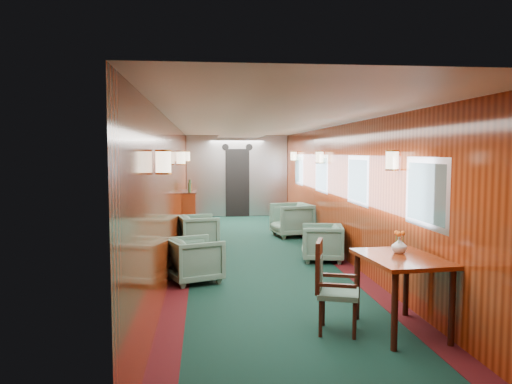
# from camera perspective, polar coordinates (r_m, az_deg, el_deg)

# --- Properties ---
(room) EXTENTS (12.00, 12.10, 2.40)m
(room) POSITION_cam_1_polar(r_m,az_deg,el_deg) (8.87, 0.36, 2.84)
(room) COLOR black
(room) RESTS_ON ground
(bulkhead) EXTENTS (2.98, 0.17, 2.39)m
(bulkhead) POSITION_cam_1_polar(r_m,az_deg,el_deg) (14.78, -2.15, 1.79)
(bulkhead) COLOR #A2A5A9
(bulkhead) RESTS_ON ground
(windows_right) EXTENTS (0.02, 8.60, 0.80)m
(windows_right) POSITION_cam_1_polar(r_m,az_deg,el_deg) (9.40, 9.25, 1.76)
(windows_right) COLOR silver
(windows_right) RESTS_ON ground
(wall_sconces) EXTENTS (2.97, 7.97, 0.25)m
(wall_sconces) POSITION_cam_1_polar(r_m,az_deg,el_deg) (9.43, -0.01, 3.89)
(wall_sconces) COLOR #FFEEC6
(wall_sconces) RESTS_ON ground
(dining_table) EXTENTS (0.85, 1.14, 0.81)m
(dining_table) POSITION_cam_1_polar(r_m,az_deg,el_deg) (5.53, 16.30, -8.41)
(dining_table) COLOR maroon
(dining_table) RESTS_ON ground
(side_chair) EXTENTS (0.54, 0.56, 0.97)m
(side_chair) POSITION_cam_1_polar(r_m,az_deg,el_deg) (5.40, 8.42, -10.22)
(side_chair) COLOR #1D453B
(side_chair) RESTS_ON ground
(credenza) EXTENTS (0.34, 1.08, 1.24)m
(credenza) POSITION_cam_1_polar(r_m,az_deg,el_deg) (12.14, -7.63, -2.14)
(credenza) COLOR maroon
(credenza) RESTS_ON ground
(flower_vase) EXTENTS (0.17, 0.17, 0.17)m
(flower_vase) POSITION_cam_1_polar(r_m,az_deg,el_deg) (5.65, 16.05, -5.89)
(flower_vase) COLOR beige
(flower_vase) RESTS_ON dining_table
(armchair_left_near) EXTENTS (0.93, 0.92, 0.66)m
(armchair_left_near) POSITION_cam_1_polar(r_m,az_deg,el_deg) (7.43, -7.00, -7.70)
(armchair_left_near) COLOR #1D453B
(armchair_left_near) RESTS_ON ground
(armchair_left_far) EXTENTS (0.86, 0.85, 0.67)m
(armchair_left_far) POSITION_cam_1_polar(r_m,az_deg,el_deg) (9.94, -6.57, -4.54)
(armchair_left_far) COLOR #1D453B
(armchair_left_far) RESTS_ON ground
(armchair_right_near) EXTENTS (0.82, 0.81, 0.64)m
(armchair_right_near) POSITION_cam_1_polar(r_m,az_deg,el_deg) (8.83, 7.56, -5.77)
(armchair_right_near) COLOR #1D453B
(armchair_right_near) RESTS_ON ground
(armchair_right_far) EXTENTS (0.96, 0.95, 0.76)m
(armchair_right_far) POSITION_cam_1_polar(r_m,az_deg,el_deg) (11.29, 4.09, -3.20)
(armchair_right_far) COLOR #1D453B
(armchair_right_far) RESTS_ON ground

